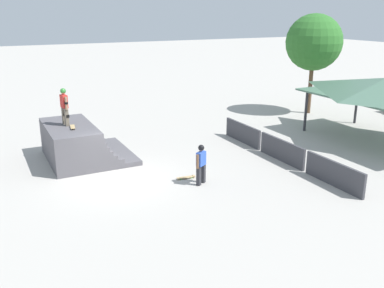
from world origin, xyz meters
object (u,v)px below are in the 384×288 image
(skater_on_deck, at_px, (64,104))
(skateboard_on_ground, at_px, (187,177))
(bystander_walking, at_px, (201,161))
(tree_beside_pavilion, at_px, (314,43))
(skateboard_on_deck, at_px, (73,127))

(skater_on_deck, xyz_separation_m, skateboard_on_ground, (4.72, 4.09, -2.73))
(skater_on_deck, bearing_deg, bystander_walking, 29.55)
(tree_beside_pavilion, bearing_deg, skater_on_deck, -81.42)
(bystander_walking, height_order, skateboard_on_ground, bystander_walking)
(skater_on_deck, bearing_deg, tree_beside_pavilion, 89.88)
(skateboard_on_deck, relative_size, bystander_walking, 0.49)
(skater_on_deck, distance_m, tree_beside_pavilion, 17.65)
(skater_on_deck, xyz_separation_m, skateboard_on_deck, (0.73, 0.16, -0.96))
(skateboard_on_deck, relative_size, skateboard_on_ground, 1.02)
(bystander_walking, distance_m, tree_beside_pavilion, 15.80)
(skater_on_deck, bearing_deg, skateboard_on_deck, 3.73)
(tree_beside_pavilion, bearing_deg, skateboard_on_ground, -61.03)
(skateboard_on_ground, bearing_deg, skateboard_on_deck, 141.61)
(skateboard_on_deck, distance_m, bystander_walking, 6.43)
(skateboard_on_deck, bearing_deg, tree_beside_pavilion, 109.71)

